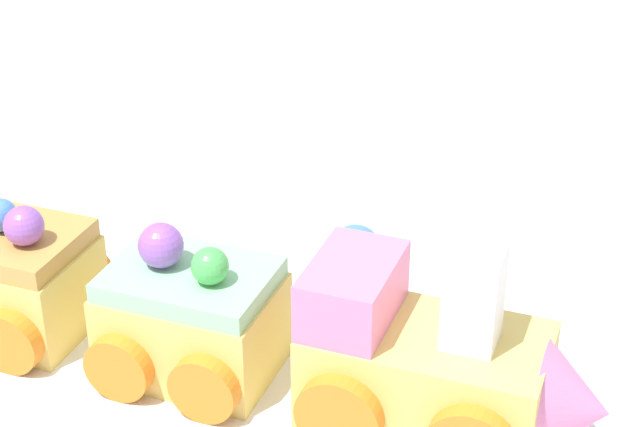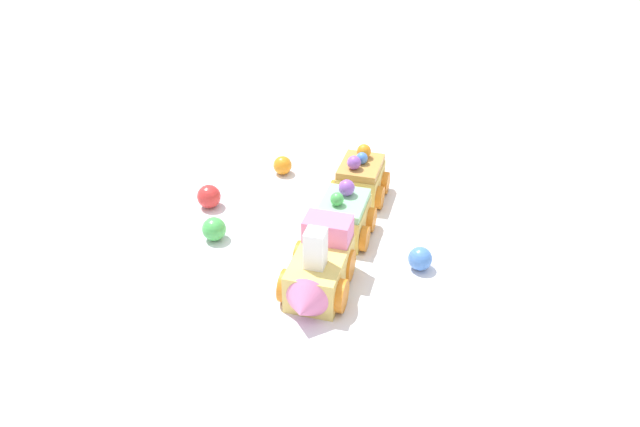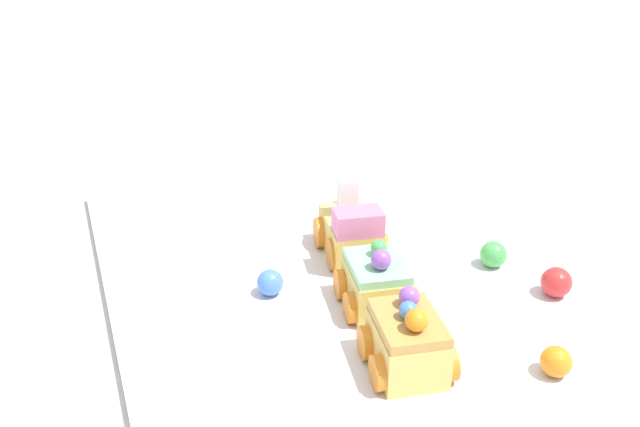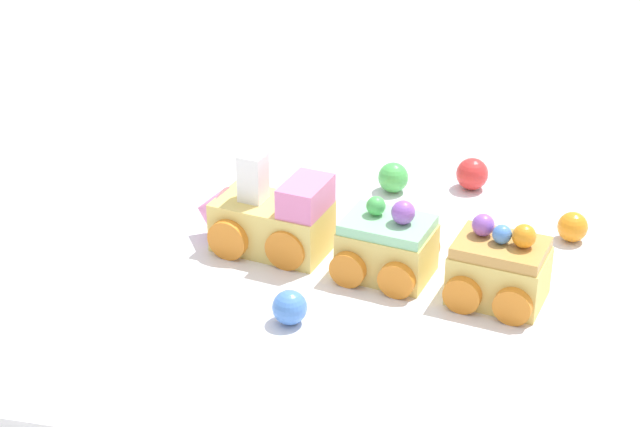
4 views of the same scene
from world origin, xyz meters
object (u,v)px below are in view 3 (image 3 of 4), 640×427
(cake_train_locomotive, at_px, (349,230))
(gumball_orange, at_px, (556,361))
(cake_car_caramel, at_px, (407,342))
(gumball_green, at_px, (493,254))
(gumball_red, at_px, (556,282))
(gumball_blue, at_px, (270,283))
(cake_car_mint, at_px, (376,284))

(cake_train_locomotive, bearing_deg, gumball_orange, -153.40)
(cake_car_caramel, relative_size, gumball_green, 2.83)
(gumball_red, bearing_deg, gumball_orange, 138.53)
(cake_train_locomotive, relative_size, gumball_red, 4.18)
(cake_car_caramel, distance_m, gumball_orange, 0.12)
(gumball_green, bearing_deg, cake_car_caramel, 122.94)
(cake_train_locomotive, distance_m, gumball_blue, 0.12)
(cake_car_caramel, xyz_separation_m, gumball_blue, (0.15, 0.07, -0.01))
(gumball_blue, distance_m, gumball_green, 0.24)
(cake_car_mint, height_order, cake_car_caramel, same)
(cake_car_mint, bearing_deg, cake_train_locomotive, 0.04)
(cake_car_mint, relative_size, cake_car_caramel, 1.00)
(cake_car_caramel, relative_size, gumball_red, 2.67)
(cake_train_locomotive, xyz_separation_m, cake_car_caramel, (-0.19, 0.04, -0.00))
(cake_car_mint, bearing_deg, gumball_orange, -136.71)
(cake_car_mint, height_order, gumball_orange, cake_car_mint)
(cake_car_caramel, bearing_deg, cake_car_mint, 0.01)
(cake_train_locomotive, relative_size, cake_car_caramel, 1.57)
(gumball_blue, bearing_deg, gumball_red, -113.08)
(gumball_orange, bearing_deg, cake_car_mint, 31.88)
(cake_car_caramel, bearing_deg, cake_train_locomotive, 0.03)
(cake_car_caramel, bearing_deg, gumball_orange, -105.51)
(cake_car_mint, xyz_separation_m, gumball_blue, (0.06, 0.09, -0.01))
(cake_train_locomotive, distance_m, gumball_red, 0.22)
(cake_train_locomotive, height_order, gumball_blue, cake_train_locomotive)
(cake_train_locomotive, xyz_separation_m, cake_car_mint, (-0.11, 0.02, -0.00))
(cake_car_caramel, height_order, gumball_green, cake_car_caramel)
(gumball_blue, relative_size, gumball_green, 0.94)
(cake_train_locomotive, xyz_separation_m, gumball_orange, (-0.25, -0.07, -0.01))
(cake_car_caramel, height_order, gumball_blue, cake_car_caramel)
(cake_car_mint, xyz_separation_m, gumball_green, (0.02, -0.15, -0.01))
(cake_car_mint, distance_m, gumball_green, 0.15)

